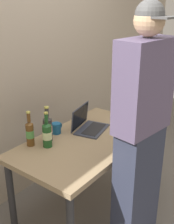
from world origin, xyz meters
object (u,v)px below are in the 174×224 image
beer_bottle_brown (30,133)px  coffee_mug (56,128)px  laptop (88,124)px  person_figure (140,137)px  beer_bottle_dark (47,134)px  beer_bottle_green (48,128)px

beer_bottle_brown → coffee_mug: (0.30, -0.01, -0.07)m
laptop → person_figure: 0.74m
beer_bottle_dark → beer_bottle_brown: size_ratio=1.01×
coffee_mug → beer_bottle_brown: bearing=177.3°
laptop → person_figure: (-0.27, -0.66, 0.18)m
person_figure → beer_bottle_brown: bearing=107.0°
beer_bottle_brown → person_figure: size_ratio=0.16×
beer_bottle_brown → coffee_mug: beer_bottle_brown is taller
beer_bottle_green → coffee_mug: bearing=15.9°
beer_bottle_dark → beer_bottle_brown: 0.14m
person_figure → coffee_mug: (0.04, 0.84, -0.18)m
beer_bottle_green → beer_bottle_brown: (-0.15, 0.06, -0.00)m
laptop → coffee_mug: laptop is taller
beer_bottle_green → beer_bottle_brown: 0.16m
beer_bottle_brown → person_figure: 0.90m
laptop → beer_bottle_green: size_ratio=1.22×
beer_bottle_green → beer_bottle_brown: bearing=159.1°
beer_bottle_brown → coffee_mug: size_ratio=2.50×
person_figure → beer_bottle_dark: bearing=104.7°
laptop → coffee_mug: bearing=143.1°
beer_bottle_brown → coffee_mug: 0.30m
beer_bottle_green → person_figure: person_figure is taller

